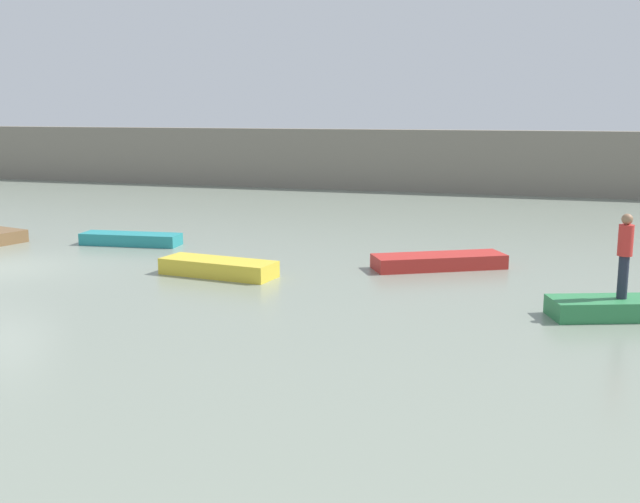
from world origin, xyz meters
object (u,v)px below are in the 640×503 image
(rowboat_red, at_px, (439,261))
(rowboat_green, at_px, (621,308))
(rowboat_teal, at_px, (131,239))
(person_red_shirt, at_px, (625,251))
(rowboat_yellow, at_px, (218,268))

(rowboat_red, distance_m, rowboat_green, 6.11)
(rowboat_teal, distance_m, rowboat_green, 15.80)
(rowboat_green, distance_m, person_red_shirt, 1.26)
(rowboat_red, height_order, person_red_shirt, person_red_shirt)
(rowboat_yellow, relative_size, rowboat_green, 1.05)
(rowboat_red, relative_size, person_red_shirt, 2.03)
(rowboat_red, bearing_deg, rowboat_green, -70.51)
(rowboat_yellow, bearing_deg, rowboat_red, 33.00)
(person_red_shirt, bearing_deg, rowboat_green, 0.00)
(person_red_shirt, bearing_deg, rowboat_yellow, 172.92)
(rowboat_green, bearing_deg, rowboat_yellow, 152.48)
(rowboat_teal, height_order, person_red_shirt, person_red_shirt)
(rowboat_yellow, bearing_deg, person_red_shirt, -0.35)
(rowboat_green, height_order, person_red_shirt, person_red_shirt)
(rowboat_green, bearing_deg, person_red_shirt, 0.00)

